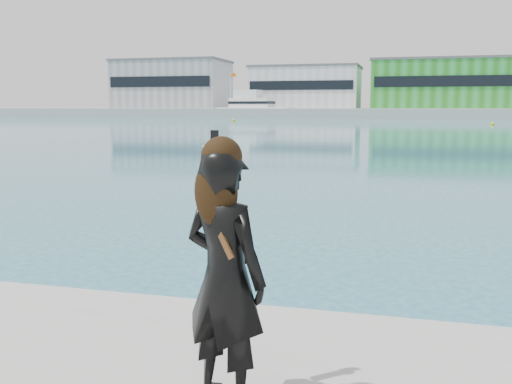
# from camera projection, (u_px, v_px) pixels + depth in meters

# --- Properties ---
(far_quay) EXTENTS (320.00, 40.00, 2.00)m
(far_quay) POSITION_uv_depth(u_px,v_px,m) (404.00, 113.00, 128.18)
(far_quay) COLOR #9E9E99
(far_quay) RESTS_ON ground
(warehouse_grey_left) EXTENTS (26.52, 16.36, 11.50)m
(warehouse_grey_left) POSITION_uv_depth(u_px,v_px,m) (173.00, 84.00, 139.03)
(warehouse_grey_left) COLOR gray
(warehouse_grey_left) RESTS_ON far_quay
(warehouse_white) EXTENTS (24.48, 15.35, 9.50)m
(warehouse_white) POSITION_uv_depth(u_px,v_px,m) (306.00, 87.00, 130.90)
(warehouse_white) COLOR silver
(warehouse_white) RESTS_ON far_quay
(warehouse_green) EXTENTS (30.60, 16.36, 10.50)m
(warehouse_green) POSITION_uv_depth(u_px,v_px,m) (443.00, 84.00, 123.30)
(warehouse_green) COLOR #278421
(warehouse_green) RESTS_ON far_quay
(flagpole_left) EXTENTS (1.28, 0.16, 8.00)m
(flagpole_left) POSITION_uv_depth(u_px,v_px,m) (231.00, 88.00, 128.25)
(flagpole_left) COLOR silver
(flagpole_left) RESTS_ON far_quay
(motor_yacht) EXTENTS (17.07, 7.84, 7.69)m
(motor_yacht) POSITION_uv_depth(u_px,v_px,m) (254.00, 108.00, 121.02)
(motor_yacht) COLOR white
(motor_yacht) RESTS_ON ground
(buoy_near) EXTENTS (0.50, 0.50, 0.50)m
(buoy_near) POSITION_uv_depth(u_px,v_px,m) (492.00, 125.00, 76.23)
(buoy_near) COLOR yellow
(buoy_near) RESTS_ON ground
(buoy_far) EXTENTS (0.50, 0.50, 0.50)m
(buoy_far) POSITION_uv_depth(u_px,v_px,m) (234.00, 121.00, 93.87)
(buoy_far) COLOR yellow
(buoy_far) RESTS_ON ground
(woman) EXTENTS (0.64, 0.53, 1.58)m
(woman) POSITION_uv_depth(u_px,v_px,m) (224.00, 270.00, 3.24)
(woman) COLOR black
(woman) RESTS_ON near_quay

